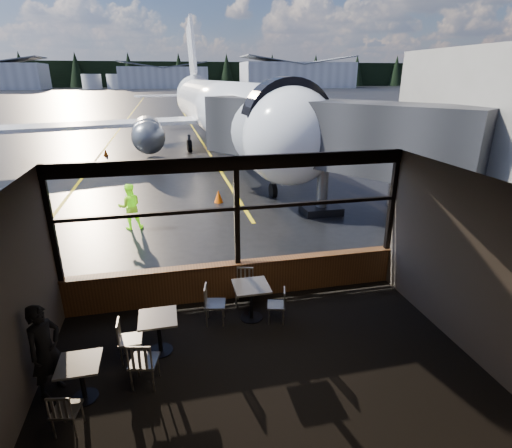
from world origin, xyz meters
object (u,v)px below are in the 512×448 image
object	(u,v)px
chair_near_w	(215,304)
cone_wing	(106,152)
chair_left_s	(66,410)
passenger	(45,350)
cafe_table_near	(251,302)
chair_mid_s	(144,361)
ground_crew	(130,206)
cone_nose	(218,196)
chair_near_e	(276,305)
jet_bridge	(306,154)
airliner	(221,71)
chair_near_n	(244,288)
chair_mid_w	(131,340)
cafe_table_left	(82,381)
cafe_table_mid	(159,334)

from	to	relation	value
chair_near_w	cone_wing	distance (m)	21.91
chair_left_s	cone_wing	size ratio (longest dim) A/B	1.73
chair_near_w	passenger	xyz separation A→B (m)	(-3.01, -1.44, 0.39)
cone_wing	cafe_table_near	bearing A→B (deg)	-75.19
chair_mid_s	ground_crew	size ratio (longest dim) A/B	0.59
chair_near_w	passenger	distance (m)	3.36
cone_wing	passenger	bearing A→B (deg)	-85.39
cone_nose	chair_near_w	bearing A→B (deg)	-98.10
chair_mid_s	chair_near_e	bearing A→B (deg)	39.96
cafe_table_near	ground_crew	distance (m)	7.19
jet_bridge	cone_nose	bearing A→B (deg)	140.98
airliner	ground_crew	distance (m)	16.23
chair_near_e	ground_crew	bearing A→B (deg)	43.19
chair_mid_s	cafe_table_near	bearing A→B (deg)	48.88
cafe_table_near	chair_mid_s	distance (m)	2.76
chair_near_n	passenger	xyz separation A→B (m)	(-3.78, -2.03, 0.40)
cafe_table_near	cone_nose	xyz separation A→B (m)	(0.47, 8.96, -0.15)
chair_near_e	chair_left_s	size ratio (longest dim) A/B	0.99
chair_near_w	chair_mid_w	xyz separation A→B (m)	(-1.72, -0.87, -0.02)
passenger	ground_crew	world-z (taller)	passenger
cafe_table_left	chair_near_n	size ratio (longest dim) A/B	0.82
ground_crew	chair_near_n	bearing A→B (deg)	108.56
ground_crew	cone_nose	bearing A→B (deg)	-152.86
chair_mid_w	cafe_table_near	bearing A→B (deg)	108.81
ground_crew	passenger	bearing A→B (deg)	76.07
jet_bridge	passenger	bearing A→B (deg)	-132.62
chair_mid_w	ground_crew	world-z (taller)	ground_crew
chair_near_w	chair_mid_s	world-z (taller)	chair_mid_s
cafe_table_mid	chair_near_w	xyz separation A→B (m)	(1.19, 0.76, 0.06)
jet_bridge	cafe_table_left	world-z (taller)	jet_bridge
chair_near_n	ground_crew	xyz separation A→B (m)	(-2.96, 5.91, 0.37)
chair_near_n	chair_mid_w	bearing A→B (deg)	48.20
chair_near_n	cone_nose	xyz separation A→B (m)	(0.50, 8.35, -0.18)
chair_near_w	cafe_table_mid	bearing A→B (deg)	-46.04
chair_near_e	chair_mid_s	xyz separation A→B (m)	(-2.76, -1.37, 0.08)
chair_near_w	airliner	bearing A→B (deg)	-177.10
cafe_table_near	passenger	size ratio (longest dim) A/B	0.49
cafe_table_near	cone_wing	bearing A→B (deg)	104.81
airliner	passenger	world-z (taller)	airliner
cafe_table_near	cone_wing	xyz separation A→B (m)	(-5.66, 21.38, -0.19)
cafe_table_near	chair_near_w	size ratio (longest dim) A/B	0.91
airliner	cafe_table_mid	xyz separation A→B (m)	(-4.42, -21.85, -5.04)
jet_bridge	ground_crew	size ratio (longest dim) A/B	6.74
chair_near_e	cone_nose	bearing A→B (deg)	16.01
cafe_table_near	cone_wing	world-z (taller)	cafe_table_near
cafe_table_near	chair_near_n	distance (m)	0.62
cafe_table_left	chair_near_e	distance (m)	4.06
chair_near_e	ground_crew	xyz separation A→B (m)	(-3.51, 6.75, 0.42)
passenger	cafe_table_near	bearing A→B (deg)	-34.56
chair_near_n	chair_left_s	xyz separation A→B (m)	(-3.33, -2.98, -0.05)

